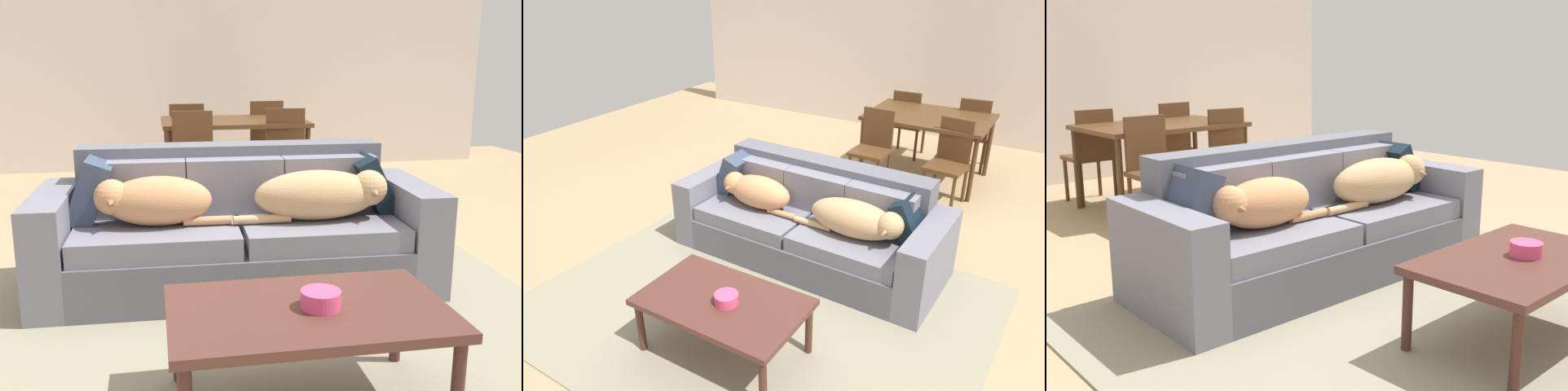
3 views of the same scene
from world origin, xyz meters
The scene contains 15 objects.
ground_plane centered at (0.00, 0.00, 0.00)m, with size 10.00×10.00×0.00m, color tan.
back_partition centered at (0.00, 4.00, 1.35)m, with size 8.00×0.12×2.70m, color silver.
area_rug centered at (0.19, -0.91, 0.01)m, with size 3.35×2.67×0.01m, color gray.
couch centered at (0.19, -0.04, 0.33)m, with size 2.37×0.97×0.84m.
dog_on_left_cushion centered at (-0.31, -0.17, 0.58)m, with size 0.77×0.32×0.28m.
dog_on_right_cushion centered at (0.69, -0.21, 0.59)m, with size 0.92×0.35×0.30m.
throw_pillow_by_left_arm centered at (-0.66, 0.04, 0.61)m, with size 0.16×0.38×0.38m, color #364259.
throw_pillow_by_right_arm centered at (1.05, -0.01, 0.60)m, with size 0.12×0.36×0.36m, color black.
coffee_table centered at (0.28, -1.43, 0.39)m, with size 1.09×0.66×0.44m.
bowl_on_coffee_table centered at (0.32, -1.45, 0.47)m, with size 0.16×0.16×0.07m, color #EA4C7F.
dining_table centered at (0.49, 2.28, 0.71)m, with size 1.39×0.96×0.78m.
dining_chair_near_left centered at (0.06, 1.68, 0.51)m, with size 0.41×0.41×0.91m.
dining_chair_near_right centered at (0.91, 1.74, 0.50)m, with size 0.44×0.44×0.92m.
dining_chair_far_left centered at (0.06, 2.85, 0.50)m, with size 0.41×0.41×0.90m.
dining_chair_far_right centered at (0.90, 2.83, 0.50)m, with size 0.44×0.44×0.92m.
Camera 2 is at (2.04, -3.58, 2.49)m, focal length 35.37 mm.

